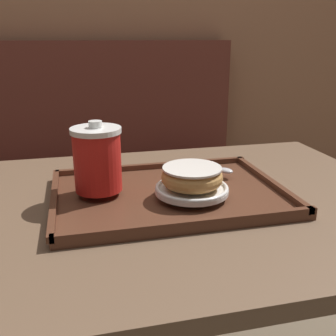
# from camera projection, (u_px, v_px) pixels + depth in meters

# --- Properties ---
(booth_bench) EXTENTS (1.31, 0.44, 1.00)m
(booth_bench) POSITION_uv_depth(u_px,v_px,m) (90.00, 208.00, 1.69)
(booth_bench) COLOR brown
(booth_bench) RESTS_ON ground_plane
(cafe_table) EXTENTS (0.99, 0.71, 0.70)m
(cafe_table) POSITION_uv_depth(u_px,v_px,m) (171.00, 264.00, 0.84)
(cafe_table) COLOR brown
(cafe_table) RESTS_ON ground_plane
(serving_tray) EXTENTS (0.46, 0.33, 0.02)m
(serving_tray) POSITION_uv_depth(u_px,v_px,m) (168.00, 194.00, 0.80)
(serving_tray) COLOR #512D1E
(serving_tray) RESTS_ON cafe_table
(coffee_cup_front) EXTENTS (0.10, 0.10, 0.14)m
(coffee_cup_front) POSITION_uv_depth(u_px,v_px,m) (97.00, 159.00, 0.76)
(coffee_cup_front) COLOR red
(coffee_cup_front) RESTS_ON serving_tray
(plate_with_chocolate_donut) EXTENTS (0.14, 0.14, 0.01)m
(plate_with_chocolate_donut) POSITION_uv_depth(u_px,v_px,m) (192.00, 189.00, 0.76)
(plate_with_chocolate_donut) COLOR white
(plate_with_chocolate_donut) RESTS_ON serving_tray
(donut_chocolate_glazed) EXTENTS (0.12, 0.12, 0.04)m
(donut_chocolate_glazed) POSITION_uv_depth(u_px,v_px,m) (192.00, 176.00, 0.75)
(donut_chocolate_glazed) COLOR tan
(donut_chocolate_glazed) RESTS_ON plate_with_chocolate_donut
(spoon) EXTENTS (0.10, 0.13, 0.01)m
(spoon) POSITION_uv_depth(u_px,v_px,m) (218.00, 169.00, 0.89)
(spoon) COLOR silver
(spoon) RESTS_ON serving_tray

